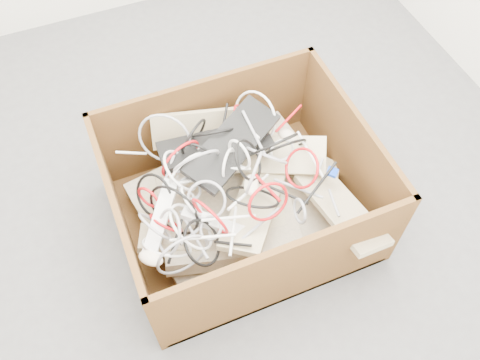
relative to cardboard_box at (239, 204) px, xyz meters
name	(u,v)px	position (x,y,z in m)	size (l,w,h in m)	color
ground	(237,170)	(0.10, 0.27, -0.14)	(3.00, 3.00, 0.00)	#49494B
cardboard_box	(239,204)	(0.00, 0.00, 0.00)	(1.08, 0.90, 0.52)	#3C2B0F
keyboard_pile	(246,179)	(0.05, 0.03, 0.14)	(1.05, 0.94, 0.41)	#BDB285
mice_scatter	(230,192)	(-0.06, -0.05, 0.21)	(0.84, 0.64, 0.18)	beige
power_strip_left	(161,218)	(-0.36, -0.07, 0.23)	(0.31, 0.06, 0.04)	silver
power_strip_right	(213,223)	(-0.17, -0.15, 0.20)	(0.26, 0.05, 0.04)	silver
vga_plug	(332,172)	(0.38, -0.12, 0.21)	(0.04, 0.04, 0.02)	#0C35BC
cable_tangle	(214,181)	(-0.11, -0.01, 0.26)	(0.89, 0.77, 0.43)	silver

